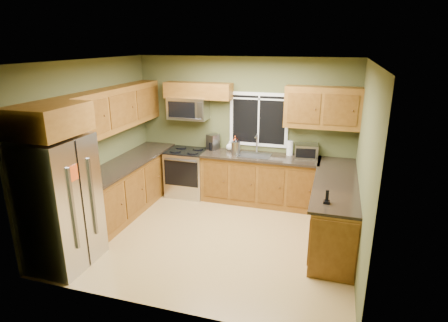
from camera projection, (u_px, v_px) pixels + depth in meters
The scene contains 28 objects.
floor at pixel (215, 236), 5.97m from camera, with size 4.20×4.20×0.00m, color #A58148.
ceiling at pixel (213, 61), 5.14m from camera, with size 4.20×4.20×0.00m, color white.
back_wall at pixel (243, 129), 7.20m from camera, with size 4.20×4.20×0.00m, color #4B4F2A.
front_wall at pixel (160, 202), 3.92m from camera, with size 4.20×4.20×0.00m, color #4B4F2A.
left_wall at pixel (93, 144), 6.13m from camera, with size 3.60×3.60×0.00m, color #4B4F2A.
right_wall at pixel (364, 168), 4.98m from camera, with size 3.60×3.60×0.00m, color #4B4F2A.
window at pixel (259, 120), 7.04m from camera, with size 1.12×0.03×1.02m.
base_cabinets_left at pixel (128, 187), 6.76m from camera, with size 0.60×2.65×0.90m, color brown.
countertop_left at pixel (127, 162), 6.61m from camera, with size 0.65×2.65×0.04m, color black.
base_cabinets_back at pixel (260, 180), 7.08m from camera, with size 2.17×0.60×0.90m, color brown.
countertop_back at pixel (260, 157), 6.92m from camera, with size 2.17×0.65×0.04m, color black.
base_cabinets_peninsula at pixel (335, 210), 5.83m from camera, with size 0.60×2.52×0.90m.
countertop_peninsula at pixel (336, 181), 5.70m from camera, with size 0.65×2.50×0.04m, color black.
upper_cabinets_left at pixel (115, 109), 6.37m from camera, with size 0.33×2.65×0.72m, color brown.
upper_cabinets_back_left at pixel (198, 91), 7.06m from camera, with size 1.30×0.33×0.30m, color brown.
upper_cabinets_back_right at pixel (322, 108), 6.49m from camera, with size 1.30×0.33×0.72m, color brown.
upper_cabinet_over_fridge at pixel (48, 120), 4.64m from camera, with size 0.72×0.90×0.38m, color brown.
refrigerator at pixel (60, 203), 4.99m from camera, with size 0.74×0.90×1.80m.
range at pixel (187, 172), 7.45m from camera, with size 0.76×0.69×0.94m.
microwave at pixel (188, 108), 7.19m from camera, with size 0.76×0.41×0.42m.
sink at pixel (255, 154), 6.96m from camera, with size 0.60×0.42×0.36m.
toaster_oven at pixel (306, 151), 6.76m from camera, with size 0.43×0.35×0.25m.
coffee_maker at pixel (213, 142), 7.28m from camera, with size 0.25×0.29×0.30m.
kettle at pixel (236, 147), 6.97m from camera, with size 0.17×0.17×0.30m.
paper_towel_roll at pixel (290, 148), 6.92m from camera, with size 0.13×0.13×0.29m.
soap_bottle_a at pixel (235, 143), 7.23m from camera, with size 0.11×0.11×0.28m, color #ED4D16.
soap_bottle_c at pixel (230, 146), 7.25m from camera, with size 0.14×0.14×0.18m, color white.
cordless_phone at pixel (327, 199), 4.87m from camera, with size 0.08×0.08×0.18m.
Camera 1 is at (1.68, -5.05, 2.96)m, focal length 30.00 mm.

